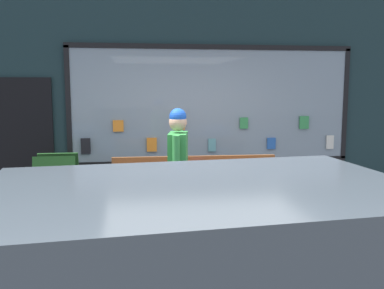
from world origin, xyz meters
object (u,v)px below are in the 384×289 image
at_px(display_table_main, 197,173).
at_px(person_browsing, 178,165).
at_px(sandwich_board_sign, 57,190).
at_px(small_dog, 151,224).

relative_size(display_table_main, person_browsing, 1.44).
xyz_separation_m(display_table_main, sandwich_board_sign, (-1.96, 0.26, -0.24)).
bearing_deg(small_dog, sandwich_board_sign, 70.95).
height_order(small_dog, sandwich_board_sign, sandwich_board_sign).
bearing_deg(display_table_main, small_dog, -131.32).
bearing_deg(person_browsing, small_dog, 123.86).
relative_size(person_browsing, sandwich_board_sign, 1.69).
bearing_deg(display_table_main, person_browsing, -118.10).
bearing_deg(display_table_main, sandwich_board_sign, 172.38).
bearing_deg(person_browsing, sandwich_board_sign, 71.44).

